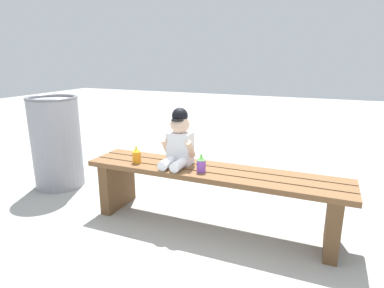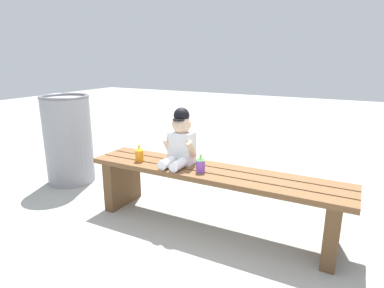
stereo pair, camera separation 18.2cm
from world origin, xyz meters
name	(u,v)px [view 1 (the left image)]	position (x,y,z in m)	size (l,w,h in m)	color
ground_plane	(211,224)	(0.00, 0.00, 0.00)	(16.00, 16.00, 0.00)	#999993
park_bench	(212,186)	(0.00, 0.00, 0.29)	(1.81, 0.36, 0.42)	brown
child_figure	(179,140)	(-0.25, 0.02, 0.59)	(0.23, 0.27, 0.40)	white
sippy_cup_left	(137,155)	(-0.55, -0.07, 0.47)	(0.06, 0.06, 0.12)	orange
sippy_cup_right	(201,164)	(-0.05, -0.07, 0.47)	(0.06, 0.06, 0.12)	#8C4CCC
trash_bin	(56,142)	(-1.54, 0.16, 0.42)	(0.44, 0.44, 0.83)	gray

